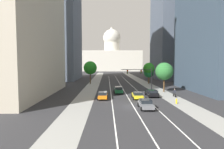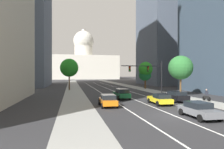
# 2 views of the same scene
# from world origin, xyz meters

# --- Properties ---
(ground_plane) EXTENTS (400.00, 400.00, 0.00)m
(ground_plane) POSITION_xyz_m (0.00, 40.00, 0.00)
(ground_plane) COLOR #2B2B2D
(sidewalk_left) EXTENTS (3.91, 130.00, 0.01)m
(sidewalk_left) POSITION_xyz_m (-8.72, 35.00, 0.01)
(sidewalk_left) COLOR gray
(sidewalk_left) RESTS_ON ground
(sidewalk_right) EXTENTS (3.91, 130.00, 0.01)m
(sidewalk_right) POSITION_xyz_m (8.72, 35.00, 0.01)
(sidewalk_right) COLOR gray
(sidewalk_right) RESTS_ON ground
(lane_stripe_left) EXTENTS (0.16, 90.00, 0.01)m
(lane_stripe_left) POSITION_xyz_m (-3.39, 25.00, 0.01)
(lane_stripe_left) COLOR white
(lane_stripe_left) RESTS_ON ground
(lane_stripe_center) EXTENTS (0.16, 90.00, 0.01)m
(lane_stripe_center) POSITION_xyz_m (0.00, 25.00, 0.01)
(lane_stripe_center) COLOR white
(lane_stripe_center) RESTS_ON ground
(lane_stripe_right) EXTENTS (0.16, 90.00, 0.01)m
(lane_stripe_right) POSITION_xyz_m (3.39, 25.00, 0.01)
(lane_stripe_right) COLOR white
(lane_stripe_right) RESTS_ON ground
(office_tower_far_left) EXTENTS (14.49, 24.03, 55.35)m
(office_tower_far_left) POSITION_xyz_m (-23.58, 50.31, 27.71)
(office_tower_far_left) COLOR #4C5666
(office_tower_far_left) RESTS_ON ground
(office_tower_far_right) EXTENTS (15.86, 20.85, 59.39)m
(office_tower_far_right) POSITION_xyz_m (24.24, 49.85, 29.73)
(office_tower_far_right) COLOR #4C5666
(office_tower_far_right) RESTS_ON ground
(capitol_building) EXTENTS (49.39, 29.34, 37.61)m
(capitol_building) POSITION_xyz_m (0.00, 134.40, 11.55)
(capitol_building) COLOR beige
(capitol_building) RESTS_ON ground
(car_black) EXTENTS (2.26, 4.53, 1.44)m
(car_black) POSITION_xyz_m (5.08, 8.75, 0.76)
(car_black) COLOR black
(car_black) RESTS_ON ground
(car_gray) EXTENTS (2.05, 4.13, 1.41)m
(car_gray) POSITION_xyz_m (1.69, -1.25, 0.74)
(car_gray) COLOR slate
(car_gray) RESTS_ON ground
(car_green) EXTENTS (2.11, 4.33, 1.59)m
(car_green) POSITION_xyz_m (-1.69, 12.99, 0.82)
(car_green) COLOR #14512D
(car_green) RESTS_ON ground
(car_yellow) EXTENTS (2.05, 4.26, 1.39)m
(car_yellow) POSITION_xyz_m (1.69, 6.51, 0.72)
(car_yellow) COLOR yellow
(car_yellow) RESTS_ON ground
(car_orange) EXTENTS (2.02, 4.10, 1.44)m
(car_orange) POSITION_xyz_m (-5.08, 6.41, 0.75)
(car_orange) COLOR orange
(car_orange) RESTS_ON ground
(traffic_signal_mast) EXTENTS (7.84, 0.39, 6.09)m
(traffic_signal_mast) POSITION_xyz_m (4.53, 17.10, 4.23)
(traffic_signal_mast) COLOR black
(traffic_signal_mast) RESTS_ON ground
(fire_hydrant) EXTENTS (0.26, 0.35, 0.91)m
(fire_hydrant) POSITION_xyz_m (7.69, 1.94, 0.46)
(fire_hydrant) COLOR yellow
(fire_hydrant) RESTS_ON ground
(cyclist) EXTENTS (0.36, 1.70, 1.72)m
(cyclist) POSITION_xyz_m (9.70, 8.19, 0.85)
(cyclist) COLOR black
(cyclist) RESTS_ON ground
(street_tree_near_right) EXTENTS (3.32, 3.32, 5.33)m
(street_tree_near_right) POSITION_xyz_m (9.83, 32.63, 3.66)
(street_tree_near_right) COLOR #51381E
(street_tree_near_right) RESTS_ON ground
(street_tree_far_right) EXTENTS (4.23, 4.23, 7.12)m
(street_tree_far_right) POSITION_xyz_m (9.51, 14.76, 4.99)
(street_tree_far_right) COLOR #51381E
(street_tree_far_right) RESTS_ON ground
(street_tree_mid_right) EXTENTS (3.72, 3.72, 7.06)m
(street_tree_mid_right) POSITION_xyz_m (9.76, 32.06, 5.17)
(street_tree_mid_right) COLOR #51381E
(street_tree_mid_right) RESTS_ON ground
(street_tree_near_left) EXTENTS (4.36, 4.36, 7.56)m
(street_tree_near_left) POSITION_xyz_m (-9.82, 31.68, 5.37)
(street_tree_near_left) COLOR #51381E
(street_tree_near_left) RESTS_ON ground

